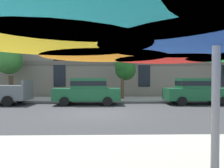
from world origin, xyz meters
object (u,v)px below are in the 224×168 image
at_px(patio_umbrella, 217,19).
at_px(sedan_green_midblock, 197,90).
at_px(street_tree_middle, 125,69).
at_px(street_tree_left, 9,61).
at_px(sedan_green, 88,90).

bearing_deg(patio_umbrella, sedan_green_midblock, 67.34).
xyz_separation_m(street_tree_middle, patio_umbrella, (-0.62, -15.66, -0.36)).
bearing_deg(street_tree_left, street_tree_middle, -3.45).
relative_size(sedan_green, street_tree_left, 0.99).
bearing_deg(sedan_green, street_tree_middle, 47.37).
xyz_separation_m(sedan_green_midblock, patio_umbrella, (-5.30, -12.70, 1.23)).
bearing_deg(street_tree_left, sedan_green, -27.32).
bearing_deg(sedan_green_midblock, street_tree_middle, 147.67).
bearing_deg(sedan_green_midblock, patio_umbrella, -112.66).
relative_size(street_tree_middle, patio_umbrella, 0.91).
height_order(sedan_green, sedan_green_midblock, same).
height_order(sedan_green_midblock, patio_umbrella, patio_umbrella).
distance_m(sedan_green, street_tree_middle, 4.33).
distance_m(sedan_green_midblock, patio_umbrella, 13.82).
bearing_deg(street_tree_left, sedan_green_midblock, -13.94).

